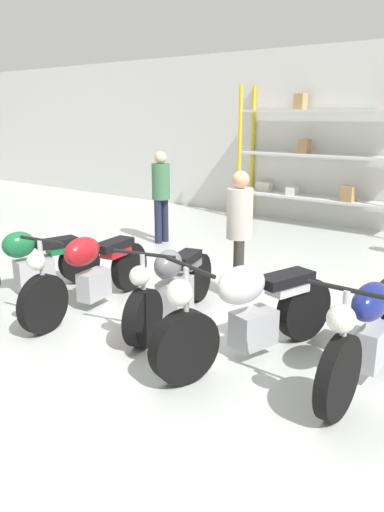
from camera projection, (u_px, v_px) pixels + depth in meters
ground_plane at (170, 324)px, 5.57m from camera, size 30.00×30.00×0.00m
back_wall at (370, 139)px, 9.73m from camera, size 30.00×0.08×3.60m
shelving_rack at (319, 155)px, 10.05m from camera, size 3.52×0.63×2.86m
motorcycle_green at (29, 263)px, 6.44m from camera, size 0.77×1.93×0.95m
motorcycle_red at (90, 271)px, 5.89m from camera, size 0.62×2.18×1.02m
motorcycle_grey at (173, 287)px, 5.57m from camera, size 0.82×1.98×0.97m
motorcycle_white at (249, 312)px, 4.66m from camera, size 0.90×2.12×1.06m
motorcycle_blue at (372, 330)px, 4.25m from camera, size 0.64×2.10×1.04m
person_browsing at (161, 190)px, 8.88m from camera, size 0.33×0.33×1.64m
person_near_rack at (239, 225)px, 6.13m from camera, size 0.44×0.44×1.61m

